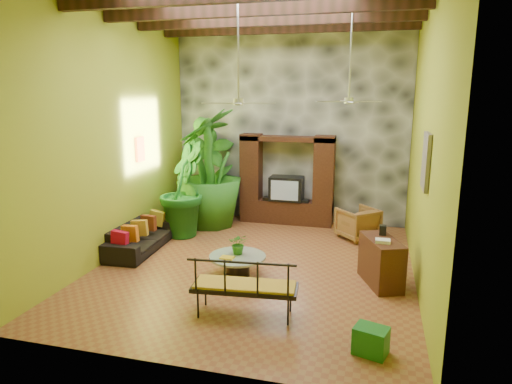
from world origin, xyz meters
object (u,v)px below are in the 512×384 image
(sofa, at_px, (140,237))
(iron_bench, at_px, (243,285))
(entertainment_center, at_px, (287,187))
(tall_plant_a, at_px, (210,174))
(wicker_armchair, at_px, (358,223))
(side_console, at_px, (381,262))
(tall_plant_b, at_px, (182,189))
(coffee_table, at_px, (238,263))
(ceiling_fan_back, at_px, (349,90))
(tall_plant_c, at_px, (209,168))
(green_bin, at_px, (371,341))
(ceiling_fan_front, at_px, (238,90))

(sofa, height_order, iron_bench, iron_bench)
(entertainment_center, relative_size, tall_plant_a, 0.98)
(wicker_armchair, height_order, side_console, side_console)
(entertainment_center, bearing_deg, side_console, -54.92)
(tall_plant_b, height_order, side_console, tall_plant_b)
(tall_plant_a, distance_m, coffee_table, 4.11)
(sofa, bearing_deg, iron_bench, -130.25)
(wicker_armchair, relative_size, tall_plant_b, 0.36)
(ceiling_fan_back, distance_m, tall_plant_c, 4.12)
(tall_plant_b, bearing_deg, sofa, -109.78)
(sofa, height_order, green_bin, sofa)
(ceiling_fan_back, relative_size, green_bin, 4.37)
(entertainment_center, distance_m, green_bin, 6.20)
(ceiling_fan_front, height_order, coffee_table, ceiling_fan_front)
(ceiling_fan_front, distance_m, tall_plant_a, 4.42)
(tall_plant_b, relative_size, iron_bench, 1.36)
(tall_plant_a, height_order, iron_bench, tall_plant_a)
(tall_plant_c, bearing_deg, ceiling_fan_front, -59.70)
(sofa, xyz_separation_m, iron_bench, (3.01, -2.30, 0.24))
(ceiling_fan_front, height_order, tall_plant_c, ceiling_fan_front)
(sofa, bearing_deg, green_bin, -122.76)
(ceiling_fan_back, xyz_separation_m, tall_plant_a, (-3.64, 1.78, -2.18))
(sofa, bearing_deg, tall_plant_a, -15.35)
(entertainment_center, relative_size, tall_plant_b, 1.06)
(ceiling_fan_front, relative_size, wicker_armchair, 2.30)
(entertainment_center, relative_size, ceiling_fan_back, 1.29)
(green_bin, bearing_deg, tall_plant_b, 137.47)
(tall_plant_a, distance_m, iron_bench, 5.62)
(tall_plant_a, distance_m, side_console, 5.54)
(tall_plant_b, relative_size, green_bin, 5.31)
(ceiling_fan_front, distance_m, coffee_table, 3.15)
(tall_plant_b, bearing_deg, ceiling_fan_front, -43.68)
(tall_plant_c, bearing_deg, wicker_armchair, -2.08)
(green_bin, bearing_deg, coffee_table, 140.56)
(sofa, distance_m, tall_plant_a, 2.95)
(tall_plant_a, bearing_deg, green_bin, -52.29)
(tall_plant_b, relative_size, coffee_table, 2.14)
(wicker_armchair, bearing_deg, ceiling_fan_front, 9.93)
(tall_plant_b, height_order, tall_plant_c, tall_plant_c)
(tall_plant_b, height_order, coffee_table, tall_plant_b)
(ceiling_fan_front, xyz_separation_m, tall_plant_c, (-1.64, 2.81, -1.91))
(tall_plant_b, xyz_separation_m, iron_bench, (2.56, -3.56, -0.60))
(entertainment_center, bearing_deg, tall_plant_c, -158.40)
(ceiling_fan_front, height_order, tall_plant_a, ceiling_fan_front)
(sofa, bearing_deg, side_console, -98.53)
(sofa, bearing_deg, ceiling_fan_front, -107.64)
(wicker_armchair, height_order, coffee_table, wicker_armchair)
(ceiling_fan_back, relative_size, wicker_armchair, 2.30)
(tall_plant_b, height_order, iron_bench, tall_plant_b)
(ceiling_fan_front, relative_size, sofa, 0.92)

